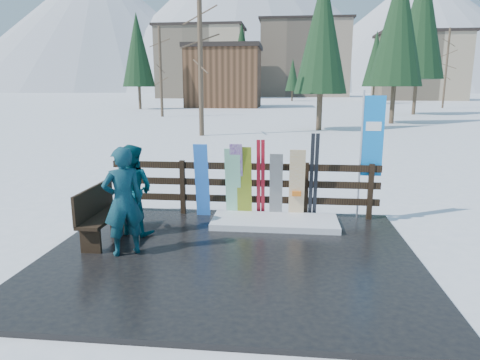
# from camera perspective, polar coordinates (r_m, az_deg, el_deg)

# --- Properties ---
(ground) EXTENTS (700.00, 700.00, 0.00)m
(ground) POSITION_cam_1_polar(r_m,az_deg,el_deg) (7.08, -1.35, -10.44)
(ground) COLOR white
(ground) RESTS_ON ground
(deck) EXTENTS (6.00, 5.00, 0.08)m
(deck) POSITION_cam_1_polar(r_m,az_deg,el_deg) (7.07, -1.35, -10.14)
(deck) COLOR black
(deck) RESTS_ON ground
(fence) EXTENTS (5.60, 0.10, 1.15)m
(fence) POSITION_cam_1_polar(r_m,az_deg,el_deg) (8.95, 0.45, -0.63)
(fence) COLOR black
(fence) RESTS_ON deck
(snow_patch) EXTENTS (2.46, 1.00, 0.12)m
(snow_patch) POSITION_cam_1_polar(r_m,az_deg,el_deg) (8.49, 4.65, -5.59)
(snow_patch) COLOR white
(snow_patch) RESTS_ON deck
(bench) EXTENTS (0.41, 1.50, 0.97)m
(bench) POSITION_cam_1_polar(r_m,az_deg,el_deg) (7.90, -18.08, -4.08)
(bench) COLOR black
(bench) RESTS_ON deck
(snowboard_0) EXTENTS (0.29, 0.29, 1.55)m
(snowboard_0) POSITION_cam_1_polar(r_m,az_deg,el_deg) (8.83, -5.10, -0.09)
(snowboard_0) COLOR #307EF8
(snowboard_0) RESTS_ON deck
(snowboard_1) EXTENTS (0.31, 0.35, 1.47)m
(snowboard_1) POSITION_cam_1_polar(r_m,az_deg,el_deg) (8.74, -0.93, -0.43)
(snowboard_1) COLOR white
(snowboard_1) RESTS_ON deck
(snowboard_2) EXTENTS (0.30, 0.31, 1.51)m
(snowboard_2) POSITION_cam_1_polar(r_m,az_deg,el_deg) (8.71, 0.57, -0.36)
(snowboard_2) COLOR #E0FF23
(snowboard_2) RESTS_ON deck
(snowboard_3) EXTENTS (0.25, 0.40, 1.57)m
(snowboard_3) POSITION_cam_1_polar(r_m,az_deg,el_deg) (8.72, -0.43, -0.13)
(snowboard_3) COLOR silver
(snowboard_3) RESTS_ON deck
(snowboard_4) EXTENTS (0.26, 0.30, 1.38)m
(snowboard_4) POSITION_cam_1_polar(r_m,az_deg,el_deg) (8.69, 4.82, -0.87)
(snowboard_4) COLOR black
(snowboard_4) RESTS_ON deck
(snowboard_5) EXTENTS (0.31, 0.32, 1.47)m
(snowboard_5) POSITION_cam_1_polar(r_m,az_deg,el_deg) (8.68, 7.59, -0.64)
(snowboard_5) COLOR white
(snowboard_5) RESTS_ON deck
(ski_pair_a) EXTENTS (0.16, 0.32, 1.65)m
(ski_pair_a) POSITION_cam_1_polar(r_m,az_deg,el_deg) (8.74, 2.78, 0.14)
(ski_pair_a) COLOR red
(ski_pair_a) RESTS_ON deck
(ski_pair_b) EXTENTS (0.17, 0.29, 1.78)m
(ski_pair_b) POSITION_cam_1_polar(r_m,az_deg,el_deg) (8.73, 9.79, 0.42)
(ski_pair_b) COLOR black
(ski_pair_b) RESTS_ON deck
(rental_flag) EXTENTS (0.45, 0.04, 2.60)m
(rental_flag) POSITION_cam_1_polar(r_m,az_deg,el_deg) (8.95, 16.94, 4.99)
(rental_flag) COLOR silver
(rental_flag) RESTS_ON deck
(person_front) EXTENTS (0.77, 0.71, 1.76)m
(person_front) POSITION_cam_1_polar(r_m,az_deg,el_deg) (7.05, -15.32, -2.77)
(person_front) COLOR #115454
(person_front) RESTS_ON deck
(person_back) EXTENTS (0.94, 0.82, 1.66)m
(person_back) POSITION_cam_1_polar(r_m,az_deg,el_deg) (8.04, -14.14, -1.26)
(person_back) COLOR #094853
(person_back) RESTS_ON deck
(resort_buildings) EXTENTS (73.00, 87.60, 22.60)m
(resort_buildings) POSITION_cam_1_polar(r_m,az_deg,el_deg) (122.09, 6.41, 15.46)
(resort_buildings) COLOR tan
(resort_buildings) RESTS_ON ground
(trees) EXTENTS (42.19, 68.61, 14.35)m
(trees) POSITION_cam_1_polar(r_m,az_deg,el_deg) (55.02, 10.36, 15.41)
(trees) COLOR #382B1E
(trees) RESTS_ON ground
(mountains) EXTENTS (520.00, 260.00, 120.00)m
(mountains) POSITION_cam_1_polar(r_m,az_deg,el_deg) (338.43, 4.40, 20.24)
(mountains) COLOR white
(mountains) RESTS_ON ground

